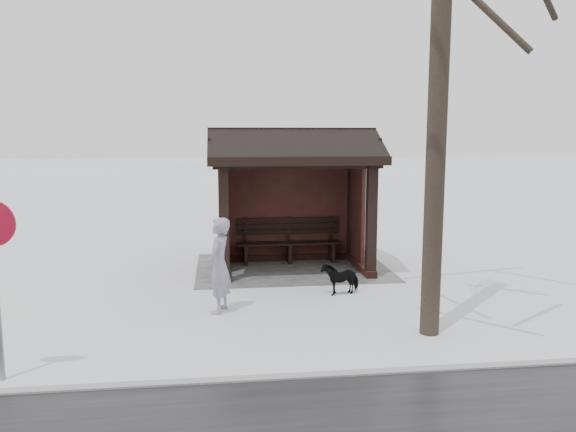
% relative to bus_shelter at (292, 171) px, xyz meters
% --- Properties ---
extents(ground, '(120.00, 120.00, 0.00)m').
position_rel_bus_shelter_xyz_m(ground, '(0.00, 0.16, -2.17)').
color(ground, silver).
rests_on(ground, ground).
extents(kerb, '(120.00, 0.15, 0.06)m').
position_rel_bus_shelter_xyz_m(kerb, '(0.00, 5.66, -2.16)').
color(kerb, gray).
rests_on(kerb, ground).
extents(trampled_patch, '(4.20, 3.20, 0.02)m').
position_rel_bus_shelter_xyz_m(trampled_patch, '(0.00, -0.04, -2.16)').
color(trampled_patch, gray).
rests_on(trampled_patch, ground).
extents(bus_shelter, '(3.60, 2.40, 3.09)m').
position_rel_bus_shelter_xyz_m(bus_shelter, '(0.00, 0.00, 0.00)').
color(bus_shelter, '#3B1C15').
rests_on(bus_shelter, ground).
extents(pedestrian, '(0.54, 0.67, 1.60)m').
position_rel_bus_shelter_xyz_m(pedestrian, '(1.61, 2.94, -1.37)').
color(pedestrian, gray).
rests_on(pedestrian, ground).
extents(dog, '(0.75, 0.50, 0.58)m').
position_rel_bus_shelter_xyz_m(dog, '(-0.64, 2.11, -1.87)').
color(dog, black).
rests_on(dog, ground).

